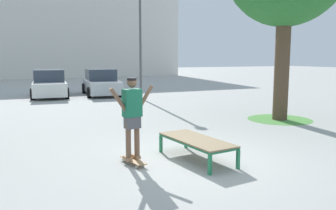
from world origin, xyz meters
TOP-DOWN VIEW (x-y plane):
  - ground_plane at (0.00, 0.00)m, footprint 120.00×120.00m
  - building_facade at (-3.70, 32.99)m, footprint 36.41×4.00m
  - skate_box at (0.08, -0.07)m, footprint 0.99×1.98m
  - skateboard at (-1.26, 0.19)m, footprint 0.35×0.82m
  - skater at (-1.26, 0.19)m, footprint 0.99×0.34m
  - grass_patch_near_right at (5.10, 2.99)m, footprint 2.23×2.23m
  - car_white at (-1.66, 13.79)m, footprint 2.17×4.32m
  - car_silver at (1.18, 13.54)m, footprint 2.16×4.32m
  - light_post at (2.67, 10.81)m, footprint 0.36×0.36m

SIDE VIEW (x-z plane):
  - ground_plane at x=0.00m, z-range 0.00..0.00m
  - grass_patch_near_right at x=5.10m, z-range 0.00..0.01m
  - skateboard at x=-1.26m, z-range 0.03..0.12m
  - skate_box at x=0.08m, z-range 0.18..0.64m
  - car_white at x=-1.66m, z-range -0.06..1.44m
  - car_silver at x=1.18m, z-range -0.06..1.44m
  - skater at x=-1.26m, z-range 0.22..1.92m
  - light_post at x=2.67m, z-range 0.91..6.74m
  - building_facade at x=-3.70m, z-range 0.00..12.49m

